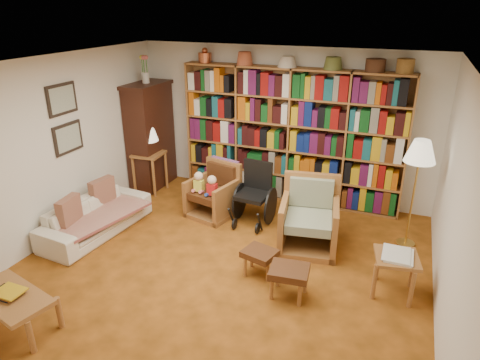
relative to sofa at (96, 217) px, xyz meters
The scene contains 23 objects.
floor 2.07m from the sofa, ahead, with size 5.00×5.00×0.00m, color #A9591A.
ceiling 3.05m from the sofa, ahead, with size 5.00×5.00×0.00m, color silver.
wall_back 3.27m from the sofa, 48.83° to the left, with size 5.00×5.00×0.00m, color silver.
wall_front 3.50m from the sofa, 52.34° to the right, with size 5.00×5.00×0.00m, color silver.
wall_left 1.11m from the sofa, 160.89° to the right, with size 5.00×5.00×0.00m, color silver.
wall_right 4.66m from the sofa, ahead, with size 5.00×5.00×0.00m, color silver.
bookshelf 3.26m from the sofa, 44.00° to the left, with size 3.60×0.30×2.42m.
curio_cabinet 1.98m from the sofa, 96.34° to the left, with size 0.50×0.95×2.40m.
framed_pictures 1.45m from the sofa, 161.40° to the left, with size 0.03×0.52×0.97m.
sofa is the anchor object (origin of this frame).
sofa_throw 0.07m from the sofa, ahead, with size 0.75×1.39×0.04m, color beige.
cushion_left 0.42m from the sofa, 110.38° to the left, with size 0.13×0.41×0.41m, color maroon.
cushion_right 0.42m from the sofa, 110.38° to the right, with size 0.13×0.40×0.40m, color maroon.
side_table_lamp 1.62m from the sofa, 93.60° to the left, with size 0.52×0.52×0.71m.
table_lamp 1.78m from the sofa, 93.60° to the left, with size 0.38×0.38×0.52m.
armchair_leather 1.81m from the sofa, 42.70° to the left, with size 0.81×0.83×0.84m.
armchair_sage 3.07m from the sofa, 15.96° to the left, with size 0.90×0.92×0.96m.
wheelchair 2.35m from the sofa, 31.10° to the left, with size 0.54×0.75×0.93m.
floor_lamp 4.53m from the sofa, 17.47° to the left, with size 0.40×0.40×1.52m.
side_table_papers 4.10m from the sofa, ahead, with size 0.55×0.55×0.52m.
footstool_a 2.55m from the sofa, ahead, with size 0.46×0.41×0.33m.
footstool_b 3.02m from the sofa, ahead, with size 0.47×0.42×0.37m.
coffee_table 2.02m from the sofa, 74.43° to the right, with size 1.01×0.67×0.47m.
Camera 1 is at (1.94, -4.17, 3.12)m, focal length 32.00 mm.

